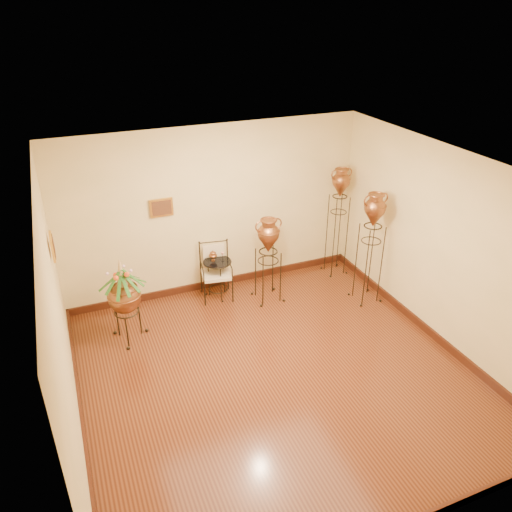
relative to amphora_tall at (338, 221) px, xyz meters
name	(u,v)px	position (x,y,z in m)	size (l,w,h in m)	color
ground	(276,373)	(-2.15, -2.15, -1.01)	(5.00, 5.00, 0.00)	brown
room_shell	(278,259)	(-2.15, -2.14, 0.72)	(5.02, 5.02, 2.81)	beige
amphora_tall	(338,221)	(0.00, 0.00, 0.00)	(0.48, 0.48, 1.98)	black
amphora_mid	(370,247)	(0.00, -1.01, -0.06)	(0.46, 0.46, 1.88)	black
amphora_short	(268,260)	(-1.49, -0.38, -0.28)	(0.50, 0.50, 1.46)	black
planter_urn	(124,294)	(-3.82, -0.62, -0.25)	(0.88, 0.88, 1.36)	black
armchair	(216,272)	(-2.27, -0.03, -0.53)	(0.60, 0.57, 0.94)	black
side_table	(218,278)	(-2.23, 0.00, -0.66)	(0.53, 0.53, 0.84)	black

